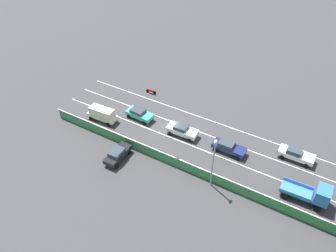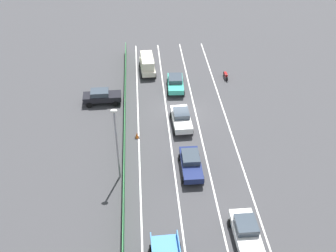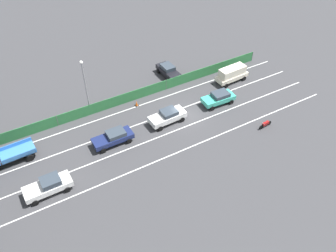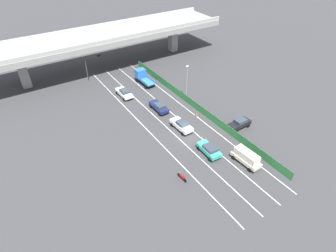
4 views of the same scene
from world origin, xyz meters
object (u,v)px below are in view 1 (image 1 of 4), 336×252
at_px(traffic_cone, 177,158).
at_px(car_sedan_navy, 229,147).
at_px(car_hatchback_white, 182,130).
at_px(flatbed_truck_blue, 314,194).
at_px(motorcycle, 151,91).
at_px(parked_sedan_dark, 117,154).
at_px(car_taxi_teal, 139,113).
at_px(car_sedan_white, 296,154).
at_px(car_van_cream, 102,114).
at_px(street_lamp, 213,159).

bearing_deg(traffic_cone, car_sedan_navy, 133.01).
bearing_deg(traffic_cone, car_hatchback_white, -158.54).
bearing_deg(car_hatchback_white, flatbed_truck_blue, 81.65).
xyz_separation_m(motorcycle, parked_sedan_dark, (15.39, 4.56, 0.47)).
bearing_deg(car_taxi_teal, flatbed_truck_blue, 83.84).
distance_m(car_sedan_white, car_taxi_teal, 23.25).
height_order(car_hatchback_white, motorcycle, car_hatchback_white).
height_order(car_van_cream, flatbed_truck_blue, flatbed_truck_blue).
bearing_deg(car_hatchback_white, car_van_cream, -75.39).
distance_m(car_sedan_navy, traffic_cone, 7.24).
distance_m(car_hatchback_white, car_taxi_teal, 7.54).
bearing_deg(car_sedan_navy, car_sedan_white, 111.33).
height_order(car_hatchback_white, street_lamp, street_lamp).
bearing_deg(traffic_cone, car_sedan_white, 121.01).
bearing_deg(car_sedan_white, car_sedan_navy, -68.67).
bearing_deg(car_hatchback_white, parked_sedan_dark, -30.34).
xyz_separation_m(flatbed_truck_blue, motorcycle, (-9.48, -28.69, -0.93)).
bearing_deg(flatbed_truck_blue, traffic_cone, -83.41).
xyz_separation_m(car_hatchback_white, street_lamp, (6.44, 7.55, 3.58)).
bearing_deg(street_lamp, car_sedan_navy, -176.58).
bearing_deg(car_van_cream, motorcycle, 165.82).
xyz_separation_m(car_taxi_teal, flatbed_truck_blue, (2.87, 26.58, 0.49)).
xyz_separation_m(car_sedan_white, motorcycle, (-3.30, -25.12, -0.46)).
xyz_separation_m(car_van_cream, car_hatchback_white, (-3.16, 12.14, -0.32)).
bearing_deg(car_taxi_teal, car_sedan_navy, 90.28).
height_order(car_hatchback_white, parked_sedan_dark, parked_sedan_dark).
bearing_deg(car_taxi_teal, car_hatchback_white, 89.43).
xyz_separation_m(car_sedan_white, parked_sedan_dark, (12.10, -20.56, 0.01)).
height_order(car_sedan_navy, street_lamp, street_lamp).
bearing_deg(motorcycle, flatbed_truck_blue, 71.71).
relative_size(parked_sedan_dark, traffic_cone, 6.26).
relative_size(car_sedan_white, car_taxi_teal, 1.07).
xyz_separation_m(car_taxi_teal, car_sedan_navy, (-0.07, 14.70, -0.02)).
bearing_deg(car_sedan_navy, traffic_cone, -46.99).
bearing_deg(car_hatchback_white, traffic_cone, 21.46).
height_order(car_hatchback_white, car_sedan_navy, car_hatchback_white).
relative_size(flatbed_truck_blue, traffic_cone, 7.83).
relative_size(car_hatchback_white, traffic_cone, 6.60).
bearing_deg(motorcycle, street_lamp, 52.65).
height_order(car_van_cream, car_taxi_teal, car_van_cream).
relative_size(motorcycle, traffic_cone, 2.79).
distance_m(car_van_cream, flatbed_truck_blue, 31.18).
relative_size(car_sedan_navy, motorcycle, 2.38).
distance_m(car_van_cream, street_lamp, 20.22).
bearing_deg(car_sedan_navy, car_taxi_teal, -89.72).
distance_m(car_hatchback_white, car_sedan_navy, 7.16).
distance_m(car_taxi_teal, motorcycle, 6.95).
bearing_deg(flatbed_truck_blue, car_van_cream, -89.32).
xyz_separation_m(car_van_cream, flatbed_truck_blue, (-0.37, 31.18, 0.16)).
bearing_deg(car_van_cream, traffic_cone, 83.44).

